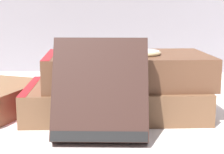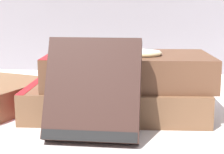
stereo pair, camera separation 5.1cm
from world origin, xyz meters
The scene contains 6 objects.
ground_plane centered at (0.00, 0.00, 0.00)m, with size 3.00×3.00×0.00m, color silver.
book_flat_bottom centered at (-0.03, 0.02, 0.02)m, with size 0.27×0.16×0.04m.
book_flat_top centered at (-0.01, 0.03, 0.07)m, with size 0.25×0.15×0.05m.
book_leaning_front centered at (-0.04, -0.08, 0.06)m, with size 0.11×0.07×0.12m.
pocket_watch centered at (0.01, 0.02, 0.09)m, with size 0.06×0.06×0.01m.
reading_glasses centered at (-0.09, 0.17, 0.00)m, with size 0.10×0.05×0.00m.
Camera 2 is at (0.03, -0.51, 0.16)m, focal length 60.00 mm.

